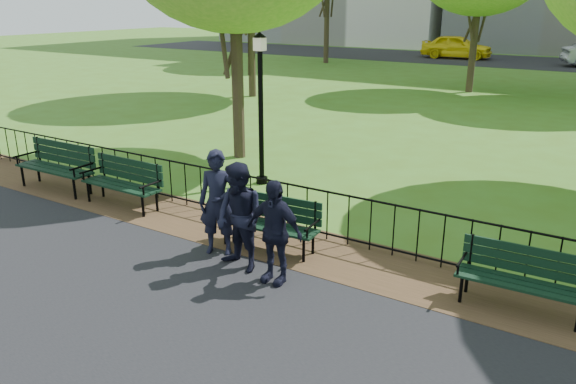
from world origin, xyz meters
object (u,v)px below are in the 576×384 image
Objects in this scene: person_mid at (240,218)px; taxi at (457,47)px; lamppost at (261,104)px; person_left at (218,203)px; park_bench_left_b at (58,161)px; park_bench_main at (254,213)px; park_bench_right_a at (523,272)px; person_right at (274,232)px; park_bench_left_a at (124,178)px.

person_mid is 0.35× the size of taxi.
lamppost is at bearing -175.00° from taxi.
lamppost is 3.84m from person_left.
taxi is (-1.36, 33.58, 0.20)m from park_bench_left_b.
lamppost reaches higher than park_bench_left_b.
park_bench_main is 0.89m from person_mid.
park_bench_left_b is 5.05m from person_left.
park_bench_right_a is 1.07× the size of person_right.
lamppost is 1.92× the size of person_left.
person_left is at bearing -9.19° from park_bench_left_b.
park_bench_left_b is at bearing -142.00° from lamppost.
park_bench_main is at bearing -178.36° from park_bench_right_a.
lamppost is (-6.02, 2.62, 1.26)m from park_bench_right_a.
park_bench_right_a is 4.00m from person_mid.
park_bench_left_b is 1.19× the size of park_bench_right_a.
person_left reaches higher than park_bench_left_b.
park_bench_left_b is at bearing 178.47° from park_bench_right_a.
park_bench_right_a is at bearing -23.53° from lamppost.
person_left reaches higher than park_bench_right_a.
park_bench_left_a is 4.44m from person_right.
taxi is at bearing 98.87° from lamppost.
park_bench_right_a is at bearing -1.02° from park_bench_main.
person_left is (-4.49, -0.77, 0.33)m from park_bench_right_a.
park_bench_right_a is (4.16, 0.27, -0.07)m from park_bench_main.
park_bench_right_a is 0.97× the size of person_left.
park_bench_main is 3.64m from lamppost.
person_mid reaches higher than taxi.
taxi reaches higher than person_right.
lamppost is at bearing 126.91° from person_right.
person_left is at bearing 168.50° from person_mid.
lamppost is (-1.86, 2.89, 1.19)m from park_bench_main.
park_bench_left_b is (-5.32, 0.19, 0.04)m from park_bench_main.
taxi is at bearing 105.93° from park_bench_right_a.
taxi is (-6.68, 33.77, 0.23)m from park_bench_main.
park_bench_left_b is 1.15× the size of person_left.
park_bench_left_b is 9.48m from park_bench_right_a.
park_bench_left_a is at bearing 165.58° from person_right.
person_mid is at bearing 175.11° from person_right.
lamppost is 2.12× the size of person_right.
lamppost is 0.68× the size of taxi.
park_bench_right_a is at bearing 0.53° from park_bench_left_a.
person_right is (6.29, -1.03, 0.15)m from park_bench_left_b.
park_bench_left_a is at bearing 142.20° from person_left.
park_bench_left_a is 3.10m from person_left.
park_bench_left_b is at bearing 170.39° from person_right.
taxi reaches higher than park_bench_left_b.
park_bench_right_a is at bearing 18.96° from person_right.
person_mid reaches higher than park_bench_main.
park_bench_main is 0.87× the size of park_bench_left_b.
taxi is at bearing 76.59° from person_left.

